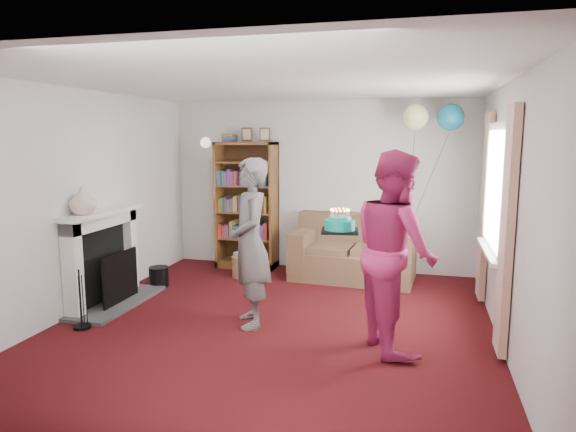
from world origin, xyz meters
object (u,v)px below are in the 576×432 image
(sofa, at_px, (354,255))
(bookcase, at_px, (247,206))
(person_striped, at_px, (250,243))
(birthday_cake, at_px, (340,225))
(person_magenta, at_px, (395,251))

(sofa, bearing_deg, bookcase, 175.97)
(person_striped, bearing_deg, birthday_cake, 57.86)
(sofa, relative_size, person_striped, 0.94)
(sofa, relative_size, person_magenta, 0.89)
(person_striped, distance_m, person_magenta, 1.50)
(person_striped, bearing_deg, bookcase, 173.81)
(person_magenta, relative_size, birthday_cake, 5.32)
(sofa, height_order, person_striped, person_striped)
(bookcase, bearing_deg, person_striped, -70.24)
(bookcase, distance_m, person_striped, 2.48)
(bookcase, distance_m, person_magenta, 3.44)
(bookcase, bearing_deg, sofa, -8.03)
(person_striped, bearing_deg, sofa, 132.83)
(sofa, distance_m, birthday_cake, 2.34)
(bookcase, distance_m, sofa, 1.77)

